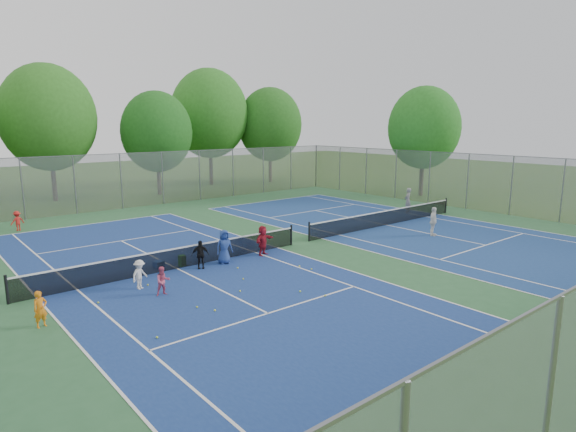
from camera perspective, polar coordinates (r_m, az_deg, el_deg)
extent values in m
plane|color=#30551A|center=(25.02, 1.47, -3.26)|extent=(120.00, 120.00, 0.00)
cube|color=#2C5E36|center=(25.02, 1.47, -3.25)|extent=(32.00, 32.00, 0.01)
cube|color=navy|center=(21.24, -12.99, -6.11)|extent=(10.97, 23.77, 0.01)
cube|color=navy|center=(29.98, 11.59, -1.06)|extent=(10.97, 23.77, 0.01)
cube|color=black|center=(21.12, -13.04, -4.97)|extent=(12.87, 0.10, 0.91)
cube|color=black|center=(29.89, 11.63, -0.24)|extent=(12.87, 0.10, 0.91)
cube|color=gray|center=(38.02, -14.64, 4.36)|extent=(32.00, 0.10, 4.00)
cube|color=gray|center=(37.05, 20.50, 3.85)|extent=(0.10, 32.00, 4.00)
cylinder|color=#443326|center=(42.65, -26.04, 4.18)|extent=(0.36, 0.36, 3.85)
ellipsoid|color=#2B661D|center=(42.44, -26.57, 10.39)|extent=(7.20, 7.20, 8.28)
cylinder|color=#443326|center=(43.41, -15.05, 4.56)|extent=(0.36, 0.36, 3.15)
ellipsoid|color=#1D5719|center=(43.17, -15.31, 9.61)|extent=(6.00, 6.00, 6.90)
cylinder|color=#443326|center=(49.25, -9.13, 6.13)|extent=(0.36, 0.36, 4.20)
ellipsoid|color=#29691E|center=(49.09, -9.31, 11.90)|extent=(7.60, 7.60, 8.74)
cylinder|color=#443326|center=(50.98, -2.12, 6.03)|extent=(0.36, 0.36, 3.50)
ellipsoid|color=#22591A|center=(50.79, -2.15, 10.78)|extent=(6.60, 6.60, 7.59)
cylinder|color=#443326|center=(42.79, 15.54, 4.68)|extent=(0.36, 0.36, 3.50)
ellipsoid|color=#23681E|center=(42.56, 15.82, 10.04)|extent=(6.00, 6.00, 6.90)
cube|color=blue|center=(21.49, -15.07, -5.61)|extent=(0.44, 0.44, 0.32)
cube|color=green|center=(21.52, -12.44, -5.21)|extent=(0.27, 0.27, 0.50)
imported|color=orange|center=(16.71, -27.29, -9.79)|extent=(0.48, 0.37, 1.16)
imported|color=#CA4E6F|center=(18.10, -14.61, -7.48)|extent=(0.59, 0.49, 1.08)
imported|color=silver|center=(18.97, -17.16, -6.66)|extent=(0.84, 0.70, 1.14)
imported|color=black|center=(20.92, -10.36, -4.53)|extent=(0.79, 0.61, 1.25)
imported|color=navy|center=(21.47, -7.56, -3.64)|extent=(0.82, 0.60, 1.54)
imported|color=maroon|center=(22.65, -2.99, -2.93)|extent=(1.39, 0.86, 1.43)
imported|color=red|center=(31.87, -29.41, -0.52)|extent=(0.83, 0.60, 1.16)
imported|color=gray|center=(34.37, 14.01, 1.81)|extent=(0.72, 0.56, 1.74)
imported|color=white|center=(27.67, 16.83, -0.63)|extent=(1.03, 0.67, 1.62)
sphere|color=gold|center=(19.38, -16.28, -7.89)|extent=(0.07, 0.07, 0.07)
sphere|color=yellow|center=(17.58, 4.43, -9.44)|extent=(0.07, 0.07, 0.07)
sphere|color=#DFF338|center=(18.06, -5.70, -8.89)|extent=(0.07, 0.07, 0.07)
sphere|color=#B0C92E|center=(16.79, -10.73, -10.60)|extent=(0.07, 0.07, 0.07)
sphere|color=yellow|center=(20.95, 1.38, -6.01)|extent=(0.07, 0.07, 0.07)
sphere|color=yellow|center=(20.81, -5.99, -6.19)|extent=(0.07, 0.07, 0.07)
sphere|color=gold|center=(19.38, -5.33, -7.48)|extent=(0.07, 0.07, 0.07)
sphere|color=#C4F037|center=(17.94, 1.44, -8.97)|extent=(0.07, 0.07, 0.07)
sphere|color=#B2D932|center=(14.86, -15.26, -13.77)|extent=(0.07, 0.07, 0.07)
sphere|color=#BCCD2F|center=(18.12, -21.56, -9.57)|extent=(0.07, 0.07, 0.07)
sphere|color=#C5DB32|center=(20.58, 2.81, -6.34)|extent=(0.07, 0.07, 0.07)
sphere|color=#E3F539|center=(16.42, -8.66, -11.05)|extent=(0.07, 0.07, 0.07)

